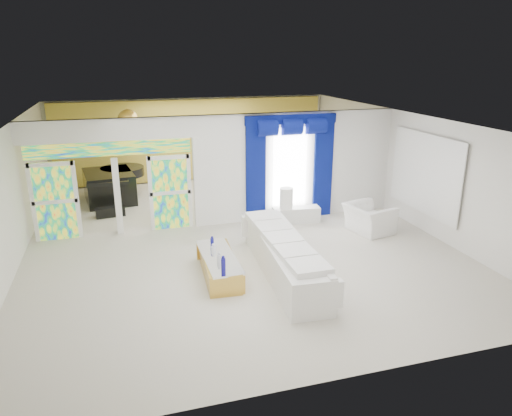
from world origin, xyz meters
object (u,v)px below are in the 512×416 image
object	(u,v)px
coffee_table	(219,266)
armchair	(369,219)
white_sofa	(284,258)
console_table	(296,215)
grand_piano	(109,186)

from	to	relation	value
coffee_table	armchair	xyz separation A→B (m)	(4.34, 1.42, 0.15)
white_sofa	coffee_table	world-z (taller)	white_sofa
coffee_table	white_sofa	bearing A→B (deg)	-12.53
white_sofa	armchair	world-z (taller)	white_sofa
coffee_table	console_table	world-z (taller)	coffee_table
coffee_table	grand_piano	bearing A→B (deg)	109.60
console_table	coffee_table	bearing A→B (deg)	-136.08
coffee_table	console_table	xyz separation A→B (m)	(2.77, 2.67, -0.00)
coffee_table	console_table	bearing A→B (deg)	43.92
white_sofa	armchair	distance (m)	3.45
coffee_table	grand_piano	size ratio (longest dim) A/B	1.05
coffee_table	armchair	distance (m)	4.57
white_sofa	armchair	bearing A→B (deg)	33.51
console_table	grand_piano	bearing A→B (deg)	144.39
grand_piano	coffee_table	bearing A→B (deg)	-77.75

